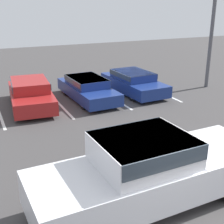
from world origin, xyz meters
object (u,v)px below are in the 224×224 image
Objects in this scene: pickup_truck at (153,169)px; light_post at (212,25)px; parked_sedan_c at (133,81)px; parked_sedan_b at (87,88)px; parked_sedan_a at (31,93)px.

light_post is (8.78, 8.20, 2.61)m from pickup_truck.
parked_sedan_c is at bearing 170.78° from light_post.
light_post is (4.51, -0.73, 2.90)m from parked_sedan_c.
pickup_truck is 1.05× the size of light_post.
parked_sedan_b is 0.77× the size of light_post.
pickup_truck is 1.37× the size of parked_sedan_c.
parked_sedan_a is 10.51m from light_post.
light_post reaches higher than pickup_truck.
parked_sedan_b is at bearing 78.06° from pickup_truck.
parked_sedan_a is at bearing 176.19° from light_post.
parked_sedan_b is (2.85, -0.09, -0.07)m from parked_sedan_a.
parked_sedan_b is at bearing 93.25° from parked_sedan_a.
parked_sedan_b is 2.74m from parked_sedan_c.
parked_sedan_a is at bearing -94.02° from parked_sedan_b.
parked_sedan_c is (2.74, 0.15, 0.01)m from parked_sedan_b.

